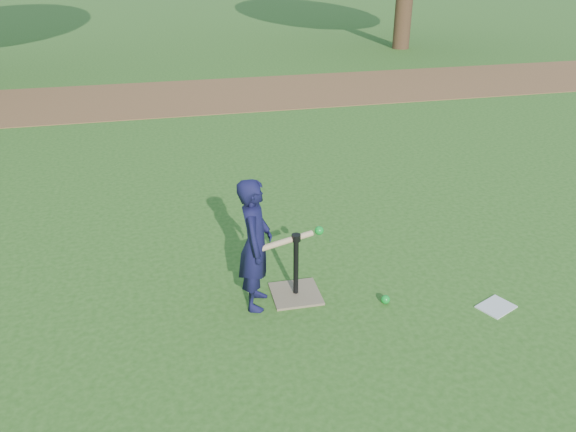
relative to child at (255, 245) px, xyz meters
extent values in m
plane|color=#285116|center=(0.18, 0.12, -0.59)|extent=(80.00, 80.00, 0.00)
cube|color=brown|center=(0.18, 7.62, -0.58)|extent=(24.00, 3.00, 0.01)
imported|color=black|center=(0.00, 0.00, 0.00)|extent=(0.39, 0.49, 1.18)
sphere|color=#0D8F25|center=(1.10, -0.27, -0.55)|extent=(0.08, 0.08, 0.08)
cube|color=silver|center=(2.02, -0.55, -0.58)|extent=(0.37, 0.33, 0.01)
cube|color=#7D684F|center=(0.37, 0.05, -0.58)|extent=(0.44, 0.44, 0.02)
cylinder|color=black|center=(0.37, 0.05, -0.29)|extent=(0.05, 0.05, 0.55)
cylinder|color=black|center=(0.37, 0.05, -0.01)|extent=(0.08, 0.08, 0.06)
cylinder|color=tan|center=(0.25, 0.03, -0.02)|extent=(0.58, 0.25, 0.05)
sphere|color=tan|center=(-0.05, -0.01, -0.02)|extent=(0.06, 0.06, 0.06)
sphere|color=#0D8F25|center=(0.60, 0.13, 0.00)|extent=(0.08, 0.08, 0.08)
camera|label=1|loc=(-0.69, -4.06, 2.27)|focal=35.00mm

